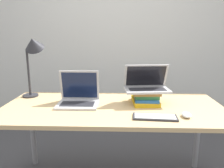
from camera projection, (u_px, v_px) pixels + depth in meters
wall_back at (116, 30)px, 2.94m from camera, size 8.00×0.05×2.70m
desk at (113, 114)px, 1.74m from camera, size 1.74×0.79×0.74m
laptop_left at (78, 98)px, 1.77m from camera, size 0.32×0.26×0.27m
book_stack at (146, 97)px, 1.79m from camera, size 0.23×0.28×0.11m
laptop_on_books at (147, 85)px, 1.77m from camera, size 0.38×0.25×0.21m
wireless_keyboard at (155, 117)px, 1.48m from camera, size 0.31×0.14×0.01m
mouse at (186, 115)px, 1.50m from camera, size 0.06×0.10×0.03m
desk_lamp at (33, 50)px, 1.87m from camera, size 0.23×0.20×0.57m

